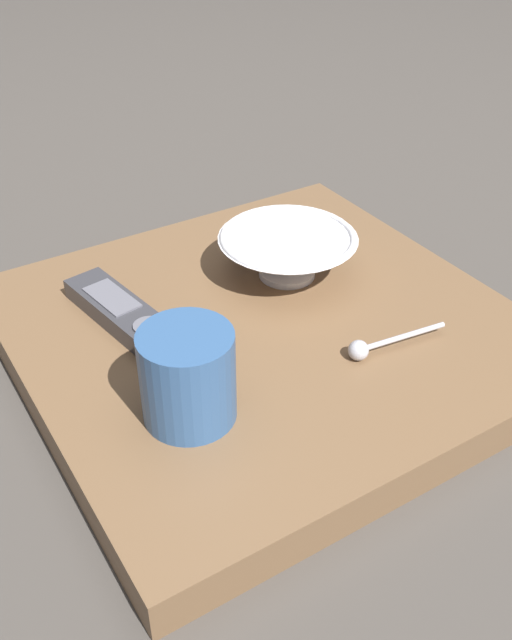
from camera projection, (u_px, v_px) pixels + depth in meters
The scene contains 6 objects.
ground_plane at pixel (264, 350), 0.84m from camera, with size 6.00×6.00×0.00m, color #47423D.
table at pixel (265, 335), 0.83m from camera, with size 0.52×0.54×0.04m.
cereal_bowl at pixel (288, 252), 0.88m from camera, with size 0.17×0.17×0.06m.
coffee_mug at pixel (188, 376), 0.66m from camera, with size 0.09×0.09×0.09m.
teaspoon at pixel (370, 347), 0.76m from camera, with size 0.03×0.12×0.02m.
tv_remote_near at pixel (124, 315), 0.80m from camera, with size 0.19×0.08×0.03m.
Camera 1 is at (0.56, -0.36, 0.52)m, focal length 40.37 mm.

